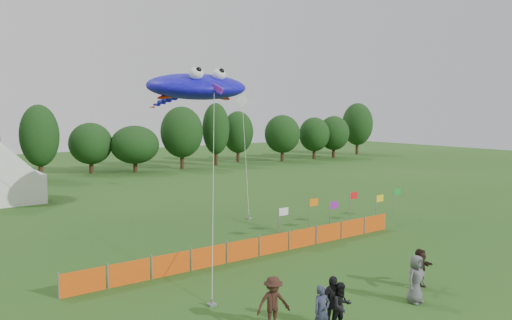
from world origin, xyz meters
TOP-DOWN VIEW (x-y plane):
  - ground at (0.00, 0.00)m, footprint 160.00×160.00m
  - treeline at (1.61, 44.93)m, footprint 104.57×8.78m
  - tent_right at (-6.53, 31.39)m, footprint 5.48×4.38m
  - barrier_fence at (1.25, 7.46)m, footprint 19.90×0.06m
  - flag_row at (9.18, 9.07)m, footprint 10.73×0.56m
  - spectator_a at (-2.47, -1.10)m, footprint 0.67×0.48m
  - spectator_b at (-1.62, -1.17)m, footprint 0.89×0.73m
  - spectator_c at (-3.48, 0.24)m, footprint 1.35×1.00m
  - spectator_d at (-1.81, -0.93)m, footprint 1.18×0.73m
  - spectator_e at (2.50, -1.18)m, footprint 0.97×0.67m
  - spectator_f at (4.00, -0.30)m, footprint 1.65×0.84m
  - stingray_kite at (2.40, 16.19)m, footprint 10.40×21.33m
  - small_kite_white at (9.26, 20.29)m, footprint 5.46×8.01m

SIDE VIEW (x-z plane):
  - ground at x=0.00m, z-range 0.00..0.00m
  - barrier_fence at x=1.25m, z-range 0.00..1.00m
  - spectator_b at x=-1.62m, z-range 0.00..1.67m
  - spectator_f at x=4.00m, z-range 0.00..1.71m
  - spectator_a at x=-2.47m, z-range 0.00..1.71m
  - spectator_c at x=-3.48m, z-range 0.00..1.86m
  - spectator_d at x=-1.81m, z-range 0.00..1.87m
  - spectator_e at x=2.50m, z-range 0.00..1.90m
  - flag_row at x=9.18m, z-range 0.25..2.53m
  - tent_right at x=-6.53m, z-range 0.02..3.89m
  - treeline at x=1.61m, z-range 0.00..8.36m
  - small_kite_white at x=9.26m, z-range 1.28..10.20m
  - stingray_kite at x=2.40m, z-range 3.91..14.14m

